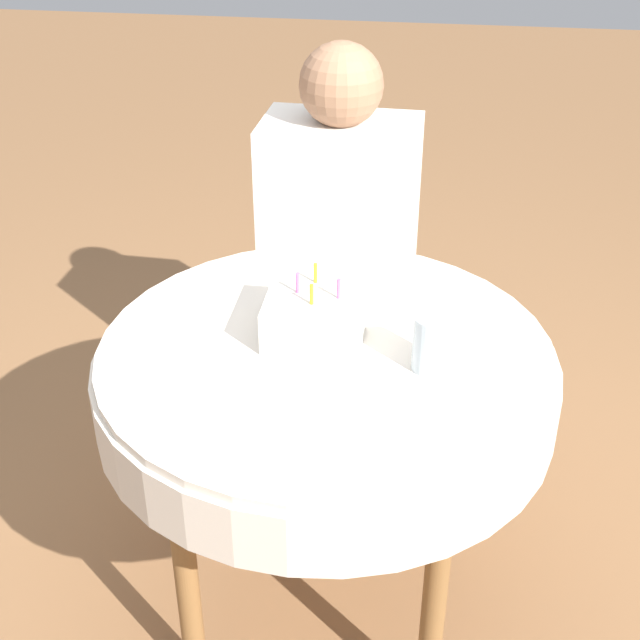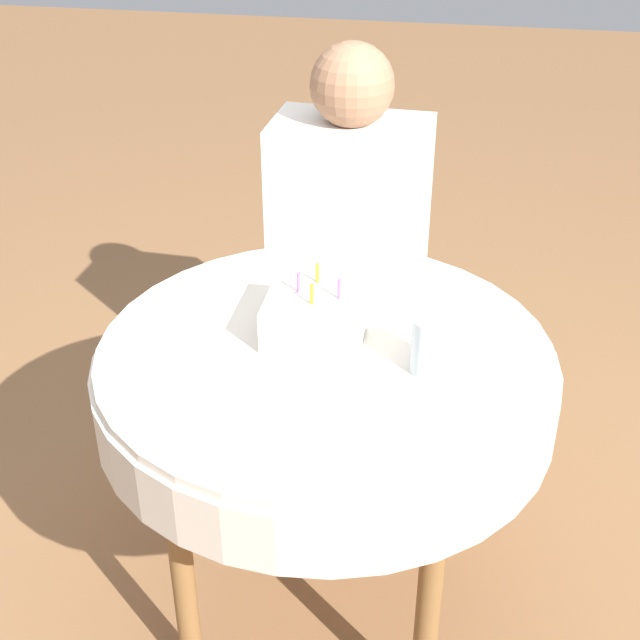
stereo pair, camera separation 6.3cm
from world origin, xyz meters
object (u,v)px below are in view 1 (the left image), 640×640
object	(u,v)px
chair	(343,274)
birthday_cake	(316,314)
drinking_glass	(433,343)
person	(339,221)

from	to	relation	value
chair	birthday_cake	distance (m)	0.76
chair	drinking_glass	distance (m)	0.89
person	chair	bearing A→B (deg)	90.00
chair	drinking_glass	world-z (taller)	chair
person	drinking_glass	size ratio (longest dim) A/B	10.09
birthday_cake	chair	bearing A→B (deg)	91.86
chair	birthday_cake	size ratio (longest dim) A/B	4.71
chair	drinking_glass	xyz separation A→B (m)	(0.27, -0.80, 0.30)
person	drinking_glass	xyz separation A→B (m)	(0.27, -0.71, 0.09)
drinking_glass	chair	bearing A→B (deg)	108.35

